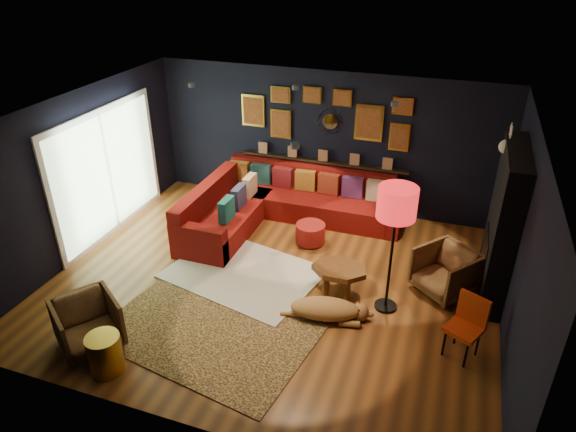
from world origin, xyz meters
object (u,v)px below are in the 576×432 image
(coffee_table, at_px, (339,272))
(orange_chair, at_px, (468,322))
(armchair_left, at_px, (87,322))
(gold_stool, at_px, (105,354))
(sectional, at_px, (276,205))
(pouf, at_px, (310,233))
(armchair_right, at_px, (446,270))
(floor_lamp, at_px, (397,208))
(dog, at_px, (325,305))

(coffee_table, xyz_separation_m, orange_chair, (1.78, -0.70, 0.13))
(armchair_left, height_order, gold_stool, armchair_left)
(sectional, height_order, coffee_table, sectional)
(coffee_table, distance_m, pouf, 1.45)
(sectional, bearing_deg, armchair_right, -21.52)
(sectional, height_order, armchair_right, sectional)
(floor_lamp, xyz_separation_m, dog, (-0.75, -0.52, -1.37))
(sectional, height_order, armchair_left, sectional)
(orange_chair, xyz_separation_m, floor_lamp, (-1.06, 0.58, 1.10))
(armchair_left, bearing_deg, sectional, 19.35)
(gold_stool, relative_size, floor_lamp, 0.27)
(armchair_left, distance_m, floor_lamp, 4.16)
(sectional, xyz_separation_m, floor_lamp, (2.33, -1.86, 1.27))
(pouf, bearing_deg, armchair_left, -120.01)
(coffee_table, relative_size, armchair_left, 1.11)
(armchair_right, relative_size, dog, 0.60)
(coffee_table, relative_size, armchair_right, 1.08)
(gold_stool, bearing_deg, sectional, 81.27)
(sectional, xyz_separation_m, pouf, (0.81, -0.54, -0.13))
(coffee_table, xyz_separation_m, armchair_right, (1.45, 0.53, 0.02))
(sectional, distance_m, armchair_left, 4.01)
(coffee_table, relative_size, orange_chair, 1.00)
(armchair_left, xyz_separation_m, armchair_right, (4.17, 2.65, 0.01))
(coffee_table, height_order, armchair_left, armchair_left)
(pouf, bearing_deg, armchair_right, -16.60)
(pouf, distance_m, armchair_right, 2.36)
(sectional, height_order, orange_chair, sectional)
(armchair_left, bearing_deg, armchair_right, -22.24)
(coffee_table, height_order, dog, coffee_table)
(sectional, bearing_deg, coffee_table, -47.14)
(sectional, bearing_deg, orange_chair, -35.69)
(pouf, distance_m, armchair_left, 3.84)
(coffee_table, height_order, floor_lamp, floor_lamp)
(armchair_left, distance_m, dog, 3.07)
(sectional, distance_m, gold_stool, 4.21)
(sectional, xyz_separation_m, gold_stool, (-0.64, -4.16, -0.07))
(pouf, height_order, armchair_right, armchair_right)
(pouf, xyz_separation_m, armchair_right, (2.25, -0.67, 0.19))
(armchair_right, distance_m, dog, 1.89)
(pouf, xyz_separation_m, floor_lamp, (1.52, -1.32, 1.40))
(pouf, bearing_deg, orange_chair, -36.37)
(coffee_table, bearing_deg, floor_lamp, -9.40)
(coffee_table, xyz_separation_m, gold_stool, (-2.25, -2.42, -0.11))
(armchair_left, relative_size, floor_lamp, 0.40)
(armchair_left, relative_size, gold_stool, 1.47)
(pouf, bearing_deg, sectional, 146.55)
(sectional, distance_m, pouf, 0.98)
(coffee_table, xyz_separation_m, pouf, (-0.80, 1.20, -0.17))
(armchair_left, height_order, armchair_right, armchair_right)
(coffee_table, height_order, pouf, coffee_table)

